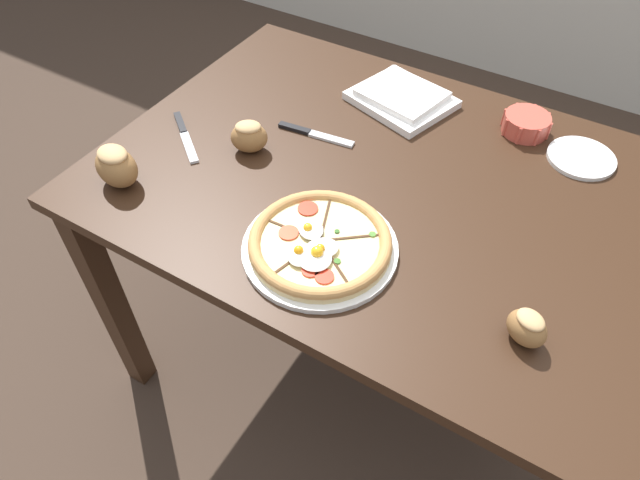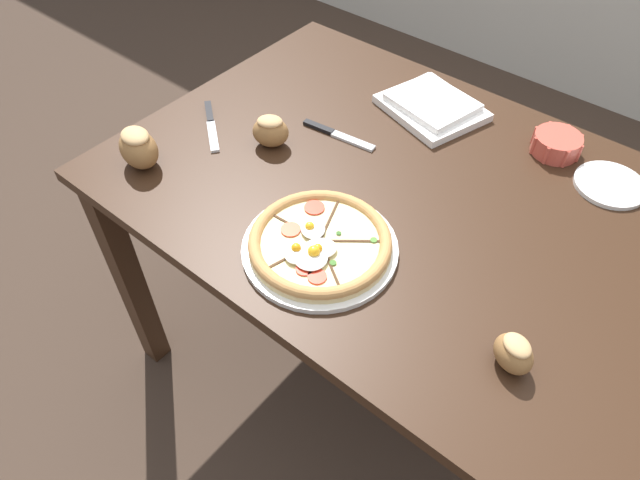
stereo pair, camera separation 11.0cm
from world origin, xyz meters
The scene contains 11 objects.
ground_plane centered at (0.00, 0.00, 0.00)m, with size 12.00×12.00×0.00m, color #3D2D23.
dining_table centered at (0.00, 0.00, 0.67)m, with size 1.26×0.91×0.78m.
pizza centered at (-0.02, -0.26, 0.80)m, with size 0.31×0.31×0.05m.
ramekin_bowl centered at (0.21, 0.32, 0.80)m, with size 0.12×0.12×0.05m.
napkin_folded centered at (-0.10, 0.28, 0.80)m, with size 0.28×0.26×0.04m.
bread_piece_near centered at (-0.49, -0.31, 0.83)m, with size 0.11×0.09×0.09m.
bread_piece_mid centered at (-0.32, -0.07, 0.82)m, with size 0.11×0.10×0.08m.
bread_piece_far centered at (0.39, -0.25, 0.81)m, with size 0.09×0.08×0.07m.
knife_main centered at (-0.48, -0.11, 0.78)m, with size 0.17×0.14×0.01m.
knife_spare centered at (-0.22, 0.05, 0.78)m, with size 0.19×0.04×0.01m.
side_saucer centered at (0.35, 0.29, 0.78)m, with size 0.15×0.15×0.01m.
Camera 1 is at (0.37, -0.89, 1.62)m, focal length 32.00 mm.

